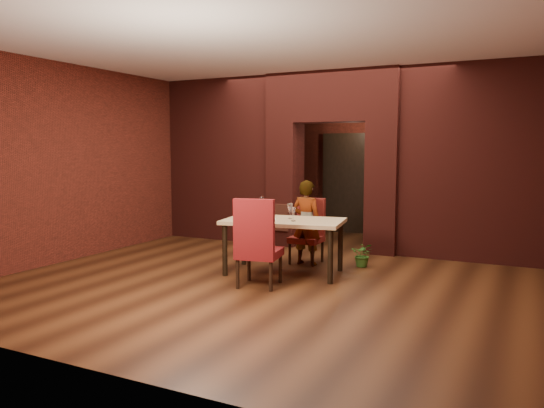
# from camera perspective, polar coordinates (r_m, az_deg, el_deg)

# --- Properties ---
(floor) EXTENTS (8.00, 8.00, 0.00)m
(floor) POSITION_cam_1_polar(r_m,az_deg,el_deg) (8.06, 1.50, -7.14)
(floor) COLOR #412210
(floor) RESTS_ON ground
(ceiling) EXTENTS (7.00, 8.00, 0.04)m
(ceiling) POSITION_cam_1_polar(r_m,az_deg,el_deg) (7.97, 1.57, 15.88)
(ceiling) COLOR silver
(ceiling) RESTS_ON ground
(wall_back) EXTENTS (7.00, 0.04, 3.20)m
(wall_back) POSITION_cam_1_polar(r_m,az_deg,el_deg) (11.60, 9.93, 4.77)
(wall_back) COLOR maroon
(wall_back) RESTS_ON ground
(wall_front) EXTENTS (7.00, 0.04, 3.20)m
(wall_front) POSITION_cam_1_polar(r_m,az_deg,el_deg) (4.55, -20.25, 2.71)
(wall_front) COLOR maroon
(wall_front) RESTS_ON ground
(wall_left) EXTENTS (0.04, 8.00, 3.20)m
(wall_left) POSITION_cam_1_polar(r_m,az_deg,el_deg) (9.86, -17.31, 4.38)
(wall_left) COLOR maroon
(wall_left) RESTS_ON ground
(pillar_left) EXTENTS (0.55, 0.55, 2.30)m
(pillar_left) POSITION_cam_1_polar(r_m,az_deg,el_deg) (10.09, 1.43, 2.12)
(pillar_left) COLOR maroon
(pillar_left) RESTS_ON ground
(pillar_right) EXTENTS (0.55, 0.55, 2.30)m
(pillar_right) POSITION_cam_1_polar(r_m,az_deg,el_deg) (9.44, 11.93, 1.73)
(pillar_right) COLOR maroon
(pillar_right) RESTS_ON ground
(lintel) EXTENTS (2.45, 0.55, 0.90)m
(lintel) POSITION_cam_1_polar(r_m,az_deg,el_deg) (9.74, 6.62, 11.37)
(lintel) COLOR maroon
(lintel) RESTS_ON ground
(wing_wall_left) EXTENTS (2.28, 0.35, 3.20)m
(wing_wall_left) POSITION_cam_1_polar(r_m,az_deg,el_deg) (10.74, -5.43, 4.74)
(wing_wall_left) COLOR maroon
(wing_wall_left) RESTS_ON ground
(wing_wall_right) EXTENTS (2.28, 0.35, 3.20)m
(wing_wall_right) POSITION_cam_1_polar(r_m,az_deg,el_deg) (9.17, 20.59, 4.17)
(wing_wall_right) COLOR maroon
(wing_wall_right) RESTS_ON ground
(vent_panel) EXTENTS (0.40, 0.03, 0.50)m
(vent_panel) POSITION_cam_1_polar(r_m,az_deg,el_deg) (9.88, 0.69, -1.45)
(vent_panel) COLOR #A64730
(vent_panel) RESTS_ON ground
(rear_door) EXTENTS (0.90, 0.08, 2.10)m
(rear_door) POSITION_cam_1_polar(r_m,az_deg,el_deg) (11.69, 7.92, 2.11)
(rear_door) COLOR black
(rear_door) RESTS_ON ground
(rear_door_frame) EXTENTS (1.02, 0.04, 2.22)m
(rear_door_frame) POSITION_cam_1_polar(r_m,az_deg,el_deg) (11.65, 7.85, 2.10)
(rear_door_frame) COLOR black
(rear_door_frame) RESTS_ON ground
(dining_table) EXTENTS (1.84, 1.23, 0.80)m
(dining_table) POSITION_cam_1_polar(r_m,az_deg,el_deg) (7.79, 1.27, -4.59)
(dining_table) COLOR tan
(dining_table) RESTS_ON ground
(chair_far) EXTENTS (0.48, 0.48, 1.03)m
(chair_far) POSITION_cam_1_polar(r_m,az_deg,el_deg) (8.47, 3.71, -2.94)
(chair_far) COLOR maroon
(chair_far) RESTS_ON ground
(chair_near) EXTENTS (0.62, 0.62, 1.19)m
(chair_near) POSITION_cam_1_polar(r_m,az_deg,el_deg) (7.06, -1.37, -4.10)
(chair_near) COLOR maroon
(chair_near) RESTS_ON ground
(person_seated) EXTENTS (0.51, 0.36, 1.34)m
(person_seated) POSITION_cam_1_polar(r_m,az_deg,el_deg) (8.36, 3.73, -2.00)
(person_seated) COLOR white
(person_seated) RESTS_ON ground
(wine_glass_a) EXTENTS (0.09, 0.09, 0.21)m
(wine_glass_a) POSITION_cam_1_polar(r_m,az_deg,el_deg) (7.88, -0.44, -0.75)
(wine_glass_a) COLOR white
(wine_glass_a) RESTS_ON dining_table
(wine_glass_b) EXTENTS (0.09, 0.09, 0.23)m
(wine_glass_b) POSITION_cam_1_polar(r_m,az_deg,el_deg) (7.77, 1.95, -0.78)
(wine_glass_b) COLOR white
(wine_glass_b) RESTS_ON dining_table
(wine_glass_c) EXTENTS (0.08, 0.08, 0.20)m
(wine_glass_c) POSITION_cam_1_polar(r_m,az_deg,el_deg) (7.54, 2.31, -1.09)
(wine_glass_c) COLOR white
(wine_glass_c) RESTS_ON dining_table
(tasting_sheet) EXTENTS (0.40, 0.36, 0.00)m
(tasting_sheet) POSITION_cam_1_polar(r_m,az_deg,el_deg) (7.75, -0.80, -1.62)
(tasting_sheet) COLOR silver
(tasting_sheet) RESTS_ON dining_table
(wine_bucket) EXTENTS (0.18, 0.18, 0.22)m
(wine_bucket) POSITION_cam_1_polar(r_m,az_deg,el_deg) (7.98, -2.68, -0.65)
(wine_bucket) COLOR #B3B3BA
(wine_bucket) RESTS_ON dining_table
(water_bottle) EXTENTS (0.07, 0.07, 0.31)m
(water_bottle) POSITION_cam_1_polar(r_m,az_deg,el_deg) (8.08, -1.13, -0.23)
(water_bottle) COLOR white
(water_bottle) RESTS_ON dining_table
(potted_plant) EXTENTS (0.38, 0.34, 0.38)m
(potted_plant) POSITION_cam_1_polar(r_m,az_deg,el_deg) (8.37, 9.76, -5.40)
(potted_plant) COLOR #316920
(potted_plant) RESTS_ON ground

